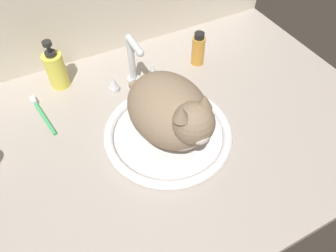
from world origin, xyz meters
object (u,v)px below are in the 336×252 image
at_px(sink_basin, 168,133).
at_px(cat, 172,112).
at_px(soap_pump_bottle, 56,69).
at_px(faucet, 133,68).
at_px(toothbrush, 43,114).
at_px(amber_bottle, 198,49).

xyz_separation_m(sink_basin, cat, (0.00, -0.02, 0.10)).
bearing_deg(cat, soap_pump_bottle, 120.45).
relative_size(faucet, toothbrush, 1.08).
relative_size(sink_basin, toothbrush, 2.07).
height_order(faucet, amber_bottle, faucet).
distance_m(soap_pump_bottle, toothbrush, 0.15).
relative_size(faucet, amber_bottle, 1.58).
height_order(sink_basin, amber_bottle, amber_bottle).
relative_size(cat, soap_pump_bottle, 2.14).
xyz_separation_m(sink_basin, toothbrush, (-0.29, 0.23, -0.01)).
bearing_deg(amber_bottle, cat, -132.51).
height_order(faucet, toothbrush, faucet).
bearing_deg(toothbrush, faucet, -0.56).
bearing_deg(sink_basin, cat, -84.68).
height_order(cat, soap_pump_bottle, cat).
height_order(amber_bottle, toothbrush, amber_bottle).
xyz_separation_m(faucet, cat, (0.00, -0.24, 0.04)).
bearing_deg(cat, amber_bottle, 47.49).
bearing_deg(sink_basin, amber_bottle, 45.42).
xyz_separation_m(sink_basin, soap_pump_bottle, (-0.20, 0.34, 0.05)).
bearing_deg(cat, faucet, 90.35).
distance_m(sink_basin, amber_bottle, 0.33).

